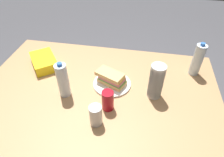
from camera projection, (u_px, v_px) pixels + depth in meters
name	position (u px, v px, depth m)	size (l,w,h in m)	color
ground_plane	(101.00, 156.00, 1.67)	(8.00, 8.00, 0.00)	#4C4C51
dining_table	(97.00, 106.00, 1.24)	(1.48, 1.08, 0.73)	tan
paper_plate	(112.00, 84.00, 1.26)	(0.24, 0.24, 0.01)	white
sandwich	(111.00, 78.00, 1.23)	(0.21, 0.15, 0.08)	#DBB26B
soda_can_red	(108.00, 100.00, 1.08)	(0.07, 0.07, 0.12)	maroon
chip_bag	(44.00, 62.00, 1.39)	(0.23, 0.15, 0.07)	yellow
water_bottle_tall	(63.00, 80.00, 1.13)	(0.07, 0.07, 0.23)	silver
plastic_cup_stack	(156.00, 81.00, 1.12)	(0.08, 0.08, 0.22)	silver
water_bottle_spare	(197.00, 60.00, 1.28)	(0.07, 0.07, 0.23)	silver
soda_can_silver	(96.00, 115.00, 1.00)	(0.07, 0.07, 0.12)	silver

